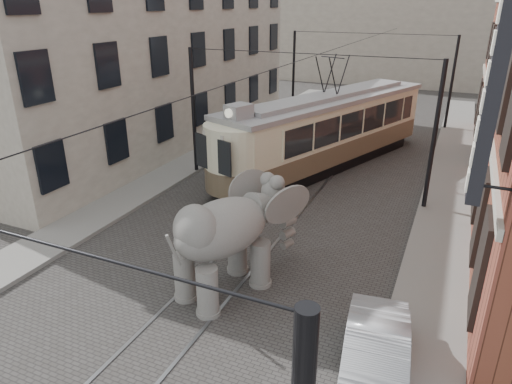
% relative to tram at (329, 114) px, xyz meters
% --- Properties ---
extents(ground, '(120.00, 120.00, 0.00)m').
position_rel_tram_xyz_m(ground, '(-0.05, -9.58, -2.75)').
color(ground, '#3A3836').
extents(tram_rails, '(1.54, 80.00, 0.02)m').
position_rel_tram_xyz_m(tram_rails, '(-0.05, -9.58, -2.74)').
color(tram_rails, slate).
rests_on(tram_rails, ground).
extents(sidewalk_right, '(2.00, 60.00, 0.15)m').
position_rel_tram_xyz_m(sidewalk_right, '(5.95, -9.58, -2.68)').
color(sidewalk_right, slate).
rests_on(sidewalk_right, ground).
extents(sidewalk_left, '(2.00, 60.00, 0.15)m').
position_rel_tram_xyz_m(sidewalk_left, '(-6.55, -9.58, -2.68)').
color(sidewalk_left, slate).
rests_on(sidewalk_left, ground).
extents(stucco_building, '(7.00, 24.00, 10.00)m').
position_rel_tram_xyz_m(stucco_building, '(-11.05, 0.42, 2.25)').
color(stucco_building, gray).
rests_on(stucco_building, ground).
extents(distant_block, '(28.00, 10.00, 14.00)m').
position_rel_tram_xyz_m(distant_block, '(-0.05, 30.42, 4.25)').
color(distant_block, gray).
rests_on(distant_block, ground).
extents(catenary, '(11.00, 30.20, 6.00)m').
position_rel_tram_xyz_m(catenary, '(-0.25, -4.58, 0.25)').
color(catenary, black).
rests_on(catenary, ground).
extents(tram, '(7.56, 14.00, 5.51)m').
position_rel_tram_xyz_m(tram, '(0.00, 0.00, 0.00)').
color(tram, beige).
rests_on(tram, ground).
extents(elephant, '(4.55, 5.88, 3.18)m').
position_rel_tram_xyz_m(elephant, '(0.36, -12.02, -1.16)').
color(elephant, '#5D5A56').
rests_on(elephant, ground).
extents(parked_car, '(1.91, 4.12, 1.31)m').
position_rel_tram_xyz_m(parked_car, '(5.04, -13.77, -2.10)').
color(parked_car, '#ACADB1').
rests_on(parked_car, ground).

